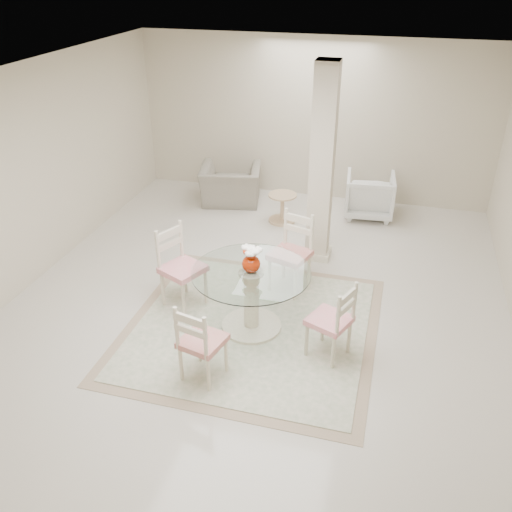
% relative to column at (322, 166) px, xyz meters
% --- Properties ---
extents(ground, '(7.00, 7.00, 0.00)m').
position_rel_column_xyz_m(ground, '(-0.50, -1.30, -1.35)').
color(ground, beige).
rests_on(ground, ground).
extents(room_shell, '(6.02, 7.02, 2.71)m').
position_rel_column_xyz_m(room_shell, '(-0.50, -1.30, 0.51)').
color(room_shell, beige).
rests_on(room_shell, ground).
extents(column, '(0.30, 0.30, 2.70)m').
position_rel_column_xyz_m(column, '(0.00, 0.00, 0.00)').
color(column, beige).
rests_on(column, ground).
extents(area_rug, '(2.85, 2.85, 0.02)m').
position_rel_column_xyz_m(area_rug, '(-0.44, -1.90, -1.34)').
color(area_rug, tan).
rests_on(area_rug, ground).
extents(dining_table, '(1.32, 1.32, 0.76)m').
position_rel_column_xyz_m(dining_table, '(-0.44, -1.90, -0.96)').
color(dining_table, '#F1EEC6').
rests_on(dining_table, ground).
extents(red_vase, '(0.24, 0.22, 0.31)m').
position_rel_column_xyz_m(red_vase, '(-0.44, -1.90, -0.43)').
color(red_vase, '#A82205').
rests_on(red_vase, dining_table).
extents(dining_chair_east, '(0.53, 0.53, 1.01)m').
position_rel_column_xyz_m(dining_chair_east, '(0.54, -2.16, -0.82)').
color(dining_chair_east, beige).
rests_on(dining_chair_east, ground).
extents(dining_chair_north, '(0.56, 0.56, 1.13)m').
position_rel_column_xyz_m(dining_chair_north, '(-0.18, -0.91, -0.76)').
color(dining_chair_north, beige).
rests_on(dining_chair_north, ground).
extents(dining_chair_west, '(0.60, 0.60, 1.13)m').
position_rel_column_xyz_m(dining_chair_west, '(-1.42, -1.62, -0.76)').
color(dining_chair_west, beige).
rests_on(dining_chair_west, ground).
extents(dining_chair_south, '(0.49, 0.49, 1.01)m').
position_rel_column_xyz_m(dining_chair_south, '(-0.70, -2.88, -0.82)').
color(dining_chair_south, '#F0E2C5').
rests_on(dining_chair_south, ground).
extents(recliner_taupe, '(1.16, 1.06, 0.65)m').
position_rel_column_xyz_m(recliner_taupe, '(-1.76, 1.49, -1.02)').
color(recliner_taupe, gray).
rests_on(recliner_taupe, ground).
extents(armchair_white, '(0.83, 0.85, 0.71)m').
position_rel_column_xyz_m(armchair_white, '(0.58, 1.58, -0.99)').
color(armchair_white, white).
rests_on(armchair_white, ground).
extents(side_table, '(0.45, 0.45, 0.47)m').
position_rel_column_xyz_m(side_table, '(-0.74, 0.98, -1.13)').
color(side_table, tan).
rests_on(side_table, ground).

